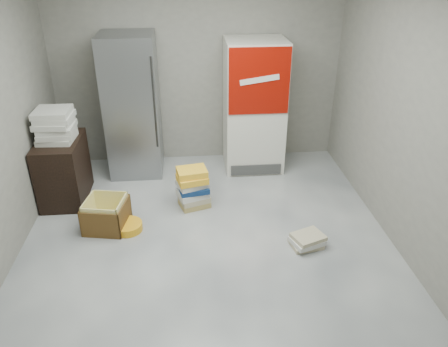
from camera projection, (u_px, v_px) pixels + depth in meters
ground at (210, 260)px, 4.49m from camera, size 5.00×5.00×0.00m
room_shell at (207, 90)px, 3.65m from camera, size 4.04×5.04×2.82m
steel_fridge at (132, 106)px, 5.86m from camera, size 0.70×0.72×1.90m
coke_cooler at (254, 106)px, 6.00m from camera, size 0.80×0.73×1.80m
wood_shelf at (63, 170)px, 5.41m from camera, size 0.50×0.80×0.80m
supply_box_stack at (55, 125)px, 5.13m from camera, size 0.44×0.44×0.39m
phonebook_stack_main at (193, 188)px, 5.30m from camera, size 0.43×0.38×0.51m
phonebook_stack_side at (307, 241)px, 4.67m from camera, size 0.40×0.35×0.15m
cardboard_box at (106, 216)px, 4.95m from camera, size 0.53×0.53×0.36m
bucket_lid at (128, 227)px, 4.95m from camera, size 0.37×0.37×0.09m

